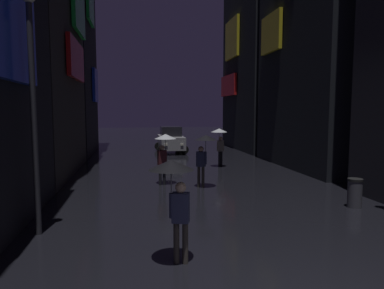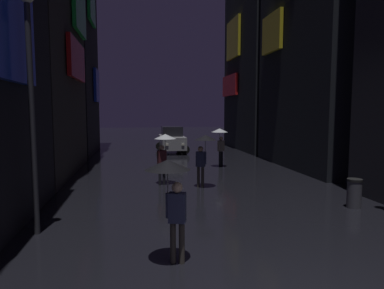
{
  "view_description": "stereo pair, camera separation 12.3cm",
  "coord_description": "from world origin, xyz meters",
  "px_view_note": "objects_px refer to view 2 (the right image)",
  "views": [
    {
      "loc": [
        -2.64,
        -4.21,
        3.07
      ],
      "look_at": [
        0.0,
        11.01,
        1.55
      ],
      "focal_mm": 32.0,
      "sensor_mm": 36.0,
      "label": 1
    },
    {
      "loc": [
        -2.52,
        -4.23,
        3.07
      ],
      "look_at": [
        0.0,
        11.01,
        1.55
      ],
      "focal_mm": 32.0,
      "sensor_mm": 36.0,
      "label": 2
    }
  ],
  "objects_px": {
    "pedestrian_midstreet_centre_clear": "(164,145)",
    "pedestrian_far_right_black": "(204,146)",
    "car_distant": "(172,140)",
    "trash_bin": "(354,193)",
    "streetlamp_left_near": "(31,85)",
    "pedestrian_midstreet_left_black": "(171,182)",
    "pedestrian_foreground_right_clear": "(220,137)"
  },
  "relations": [
    {
      "from": "pedestrian_midstreet_centre_clear",
      "to": "pedestrian_far_right_black",
      "type": "xyz_separation_m",
      "value": [
        1.51,
        -0.82,
        0.0
      ]
    },
    {
      "from": "car_distant",
      "to": "trash_bin",
      "type": "bearing_deg",
      "value": -75.09
    },
    {
      "from": "pedestrian_midstreet_centre_clear",
      "to": "streetlamp_left_near",
      "type": "relative_size",
      "value": 0.36
    },
    {
      "from": "pedestrian_midstreet_left_black",
      "to": "car_distant",
      "type": "xyz_separation_m",
      "value": [
        1.99,
        18.68,
        -0.74
      ]
    },
    {
      "from": "pedestrian_foreground_right_clear",
      "to": "pedestrian_far_right_black",
      "type": "relative_size",
      "value": 1.0
    },
    {
      "from": "pedestrian_midstreet_centre_clear",
      "to": "car_distant",
      "type": "distance_m",
      "value": 11.32
    },
    {
      "from": "pedestrian_midstreet_left_black",
      "to": "trash_bin",
      "type": "height_order",
      "value": "pedestrian_midstreet_left_black"
    },
    {
      "from": "pedestrian_midstreet_left_black",
      "to": "pedestrian_far_right_black",
      "type": "relative_size",
      "value": 1.0
    },
    {
      "from": "car_distant",
      "to": "trash_bin",
      "type": "distance_m",
      "value": 16.19
    },
    {
      "from": "car_distant",
      "to": "streetlamp_left_near",
      "type": "distance_m",
      "value": 17.45
    },
    {
      "from": "pedestrian_midstreet_left_black",
      "to": "car_distant",
      "type": "bearing_deg",
      "value": 83.92
    },
    {
      "from": "car_distant",
      "to": "streetlamp_left_near",
      "type": "xyz_separation_m",
      "value": [
        -5.14,
        -16.45,
        2.76
      ]
    },
    {
      "from": "pedestrian_midstreet_left_black",
      "to": "streetlamp_left_near",
      "type": "xyz_separation_m",
      "value": [
        -3.15,
        2.22,
        2.02
      ]
    },
    {
      "from": "streetlamp_left_near",
      "to": "car_distant",
      "type": "bearing_deg",
      "value": 72.66
    },
    {
      "from": "pedestrian_midstreet_left_black",
      "to": "pedestrian_foreground_right_clear",
      "type": "relative_size",
      "value": 1.0
    },
    {
      "from": "trash_bin",
      "to": "pedestrian_midstreet_left_black",
      "type": "bearing_deg",
      "value": -153.71
    },
    {
      "from": "pedestrian_foreground_right_clear",
      "to": "pedestrian_midstreet_centre_clear",
      "type": "height_order",
      "value": "same"
    },
    {
      "from": "car_distant",
      "to": "trash_bin",
      "type": "height_order",
      "value": "car_distant"
    },
    {
      "from": "trash_bin",
      "to": "pedestrian_foreground_right_clear",
      "type": "bearing_deg",
      "value": 104.92
    },
    {
      "from": "pedestrian_far_right_black",
      "to": "streetlamp_left_near",
      "type": "bearing_deg",
      "value": -139.28
    },
    {
      "from": "pedestrian_midstreet_left_black",
      "to": "trash_bin",
      "type": "distance_m",
      "value": 6.97
    },
    {
      "from": "pedestrian_foreground_right_clear",
      "to": "car_distant",
      "type": "xyz_separation_m",
      "value": [
        -1.9,
        7.15,
        -0.74
      ]
    },
    {
      "from": "pedestrian_far_right_black",
      "to": "trash_bin",
      "type": "height_order",
      "value": "pedestrian_far_right_black"
    },
    {
      "from": "pedestrian_foreground_right_clear",
      "to": "pedestrian_far_right_black",
      "type": "bearing_deg",
      "value": -111.17
    },
    {
      "from": "pedestrian_midstreet_left_black",
      "to": "pedestrian_midstreet_centre_clear",
      "type": "distance_m",
      "value": 7.49
    },
    {
      "from": "pedestrian_midstreet_left_black",
      "to": "pedestrian_foreground_right_clear",
      "type": "bearing_deg",
      "value": 71.35
    },
    {
      "from": "pedestrian_midstreet_centre_clear",
      "to": "pedestrian_midstreet_left_black",
      "type": "bearing_deg",
      "value": -93.76
    },
    {
      "from": "pedestrian_foreground_right_clear",
      "to": "streetlamp_left_near",
      "type": "relative_size",
      "value": 0.36
    },
    {
      "from": "pedestrian_midstreet_left_black",
      "to": "streetlamp_left_near",
      "type": "bearing_deg",
      "value": 144.75
    },
    {
      "from": "pedestrian_foreground_right_clear",
      "to": "streetlamp_left_near",
      "type": "distance_m",
      "value": 11.84
    },
    {
      "from": "pedestrian_far_right_black",
      "to": "trash_bin",
      "type": "bearing_deg",
      "value": -41.07
    },
    {
      "from": "pedestrian_midstreet_centre_clear",
      "to": "car_distant",
      "type": "relative_size",
      "value": 0.51
    }
  ]
}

